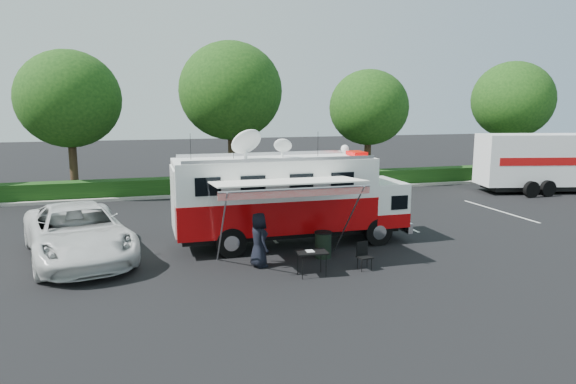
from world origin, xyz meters
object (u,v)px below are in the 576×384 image
(white_suv, at_px, (80,259))
(command_truck, at_px, (290,197))
(semi_trailer, at_px, (573,162))
(folding_table, at_px, (312,253))
(trash_bin, at_px, (323,245))

(white_suv, bearing_deg, command_truck, -15.47)
(semi_trailer, bearing_deg, folding_table, -152.65)
(trash_bin, bearing_deg, white_suv, 165.14)
(command_truck, relative_size, white_suv, 1.32)
(command_truck, relative_size, semi_trailer, 0.76)
(folding_table, bearing_deg, trash_bin, 60.17)
(white_suv, xyz_separation_m, semi_trailer, (26.78, 6.38, 1.81))
(command_truck, distance_m, trash_bin, 2.42)
(folding_table, xyz_separation_m, trash_bin, (0.98, 1.70, -0.28))
(command_truck, distance_m, semi_trailer, 20.48)
(white_suv, distance_m, folding_table, 8.05)
(white_suv, bearing_deg, semi_trailer, -0.48)
(folding_table, relative_size, semi_trailer, 0.08)
(command_truck, bearing_deg, folding_table, -95.44)
(semi_trailer, bearing_deg, white_suv, -166.61)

